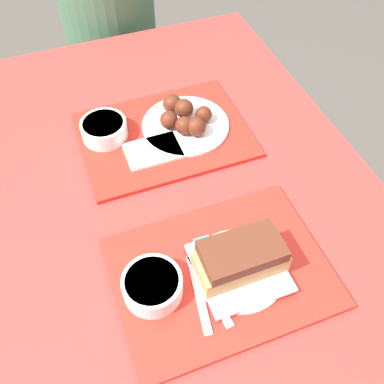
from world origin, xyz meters
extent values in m
plane|color=#4C4742|center=(0.00, 0.00, 0.00)|extent=(12.00, 12.00, 0.00)
cube|color=maroon|center=(0.00, 0.00, 0.76)|extent=(0.95, 1.41, 0.04)
cylinder|color=maroon|center=(-0.41, 0.63, 0.37)|extent=(0.07, 0.07, 0.74)
cylinder|color=maroon|center=(0.41, 0.63, 0.37)|extent=(0.07, 0.07, 0.74)
cube|color=maroon|center=(0.00, 0.93, 0.46)|extent=(0.90, 0.28, 0.04)
cylinder|color=maroon|center=(-0.39, 0.93, 0.22)|extent=(0.06, 0.06, 0.44)
cylinder|color=maroon|center=(0.39, 0.93, 0.22)|extent=(0.06, 0.06, 0.44)
cube|color=red|center=(0.01, -0.23, 0.78)|extent=(0.43, 0.32, 0.01)
cube|color=red|center=(0.03, 0.19, 0.78)|extent=(0.43, 0.32, 0.01)
cylinder|color=white|center=(-0.13, -0.23, 0.81)|extent=(0.12, 0.12, 0.05)
cylinder|color=beige|center=(-0.13, -0.23, 0.83)|extent=(0.10, 0.10, 0.01)
cylinder|color=white|center=(0.04, -0.25, 0.79)|extent=(0.19, 0.19, 0.01)
cube|color=silver|center=(0.04, -0.25, 0.80)|extent=(0.17, 0.17, 0.01)
cube|color=tan|center=(0.04, -0.25, 0.83)|extent=(0.18, 0.09, 0.05)
cube|color=#562819|center=(0.04, -0.25, 0.86)|extent=(0.16, 0.09, 0.03)
cube|color=white|center=(-0.05, -0.26, 0.79)|extent=(0.04, 0.17, 0.00)
cube|color=white|center=(-0.03, -0.26, 0.79)|extent=(0.03, 0.17, 0.00)
cube|color=teal|center=(0.00, -0.16, 0.79)|extent=(0.04, 0.03, 0.01)
cylinder|color=white|center=(-0.12, 0.23, 0.81)|extent=(0.12, 0.12, 0.05)
cylinder|color=beige|center=(-0.12, 0.23, 0.83)|extent=(0.10, 0.10, 0.01)
cylinder|color=white|center=(0.09, 0.20, 0.79)|extent=(0.23, 0.23, 0.01)
sphere|color=#562314|center=(0.14, 0.19, 0.82)|extent=(0.04, 0.04, 0.04)
sphere|color=#562314|center=(0.10, 0.23, 0.82)|extent=(0.05, 0.05, 0.05)
sphere|color=#562314|center=(0.07, 0.26, 0.82)|extent=(0.05, 0.05, 0.05)
sphere|color=#562314|center=(0.05, 0.20, 0.82)|extent=(0.05, 0.05, 0.05)
sphere|color=#562314|center=(0.08, 0.17, 0.82)|extent=(0.05, 0.05, 0.05)
sphere|color=#562314|center=(0.10, 0.15, 0.82)|extent=(0.05, 0.05, 0.05)
cube|color=white|center=(-0.02, 0.14, 0.79)|extent=(0.14, 0.10, 0.01)
cylinder|color=#477051|center=(0.05, 0.93, 0.75)|extent=(0.35, 0.35, 0.54)
camera|label=1|loc=(-0.19, -0.60, 1.57)|focal=40.00mm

